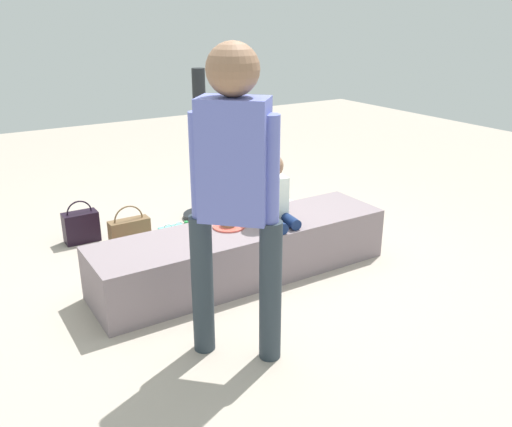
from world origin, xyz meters
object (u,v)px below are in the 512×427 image
cake_plate (229,224)px  adult_standing (234,180)px  gift_bag (174,245)px  water_bottle_far_side (187,234)px  cake_box_white (277,207)px  handbag_brown_canvas (130,232)px  water_bottle_near_gift (236,223)px  party_cup_red (119,254)px  child_seated (273,193)px  handbag_black_leather (81,226)px

cake_plate → adult_standing: bearing=-116.9°
cake_plate → gift_bag: 0.53m
gift_bag → water_bottle_far_side: bearing=48.5°
cake_box_white → handbag_brown_canvas: (-1.42, -0.03, 0.07)m
water_bottle_near_gift → handbag_brown_canvas: (-0.84, 0.21, 0.03)m
party_cup_red → cake_box_white: 1.60m
cake_plate → water_bottle_far_side: cake_plate is taller
gift_bag → water_bottle_far_side: (0.21, 0.23, -0.05)m
child_seated → gift_bag: size_ratio=1.56×
water_bottle_near_gift → water_bottle_far_side: water_bottle_near_gift is taller
cake_box_white → party_cup_red: bearing=-171.0°
gift_bag → party_cup_red: (-0.34, 0.23, -0.08)m
party_cup_red → handbag_black_leather: handbag_black_leather is taller
gift_bag → water_bottle_near_gift: (0.66, 0.24, -0.04)m
cake_plate → gift_bag: (-0.24, 0.41, -0.25)m
water_bottle_near_gift → party_cup_red: 1.01m
water_bottle_far_side → cake_box_white: size_ratio=0.65×
adult_standing → handbag_brown_canvas: 1.87m
child_seated → water_bottle_near_gift: 0.89m
child_seated → water_bottle_far_side: 0.93m
gift_bag → water_bottle_far_side: gift_bag is taller
water_bottle_near_gift → cake_box_white: (0.57, 0.24, -0.04)m
gift_bag → party_cup_red: bearing=146.3°
handbag_black_leather → water_bottle_near_gift: bearing=-24.3°
child_seated → water_bottle_far_side: (-0.33, 0.73, -0.49)m
adult_standing → gift_bag: size_ratio=5.20×
water_bottle_near_gift → handbag_black_leather: 1.25m
cake_box_white → handbag_brown_canvas: 1.42m
handbag_black_leather → handbag_brown_canvas: bearing=-45.8°
gift_bag → cake_box_white: size_ratio=0.99×
water_bottle_near_gift → party_cup_red: water_bottle_near_gift is taller
child_seated → cake_box_white: (0.70, 0.97, -0.53)m
child_seated → cake_plate: bearing=163.6°
child_seated → water_bottle_far_side: child_seated is taller
child_seated → gift_bag: 0.85m
cake_plate → party_cup_red: cake_plate is taller
gift_bag → cake_box_white: (1.23, 0.48, -0.09)m
handbag_black_leather → water_bottle_far_side: bearing=-37.3°
water_bottle_near_gift → party_cup_red: size_ratio=1.82×
gift_bag → handbag_black_leather: size_ratio=0.90×
cake_plate → handbag_black_leather: (-0.71, 1.16, -0.26)m
cake_box_white → water_bottle_far_side: bearing=-166.5°
cake_box_white → adult_standing: bearing=-129.8°
handbag_brown_canvas → water_bottle_far_side: bearing=-29.1°
water_bottle_far_side → party_cup_red: water_bottle_far_side is taller
water_bottle_near_gift → gift_bag: bearing=-160.2°
gift_bag → handbag_brown_canvas: size_ratio=0.91×
gift_bag → party_cup_red: size_ratio=2.76×
water_bottle_near_gift → child_seated: bearing=-99.9°
cake_plate → child_seated: bearing=-16.4°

